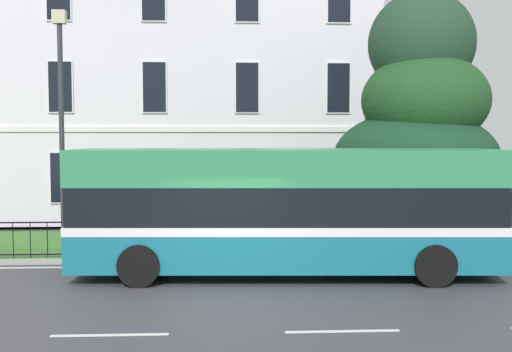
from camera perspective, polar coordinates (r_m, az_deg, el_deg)
name	(u,v)px	position (r m, az deg, el deg)	size (l,w,h in m)	color
ground_plane	(227,294)	(13.31, -2.76, -11.03)	(60.00, 56.00, 0.18)	#404045
georgian_townhouse	(168,73)	(27.25, -8.34, 9.61)	(16.97, 10.22, 12.07)	white
iron_verge_railing	(132,238)	(16.80, -11.62, -5.76)	(16.34, 0.04, 0.97)	black
evergreen_tree	(421,155)	(18.95, 15.32, 1.90)	(5.77, 5.77, 8.11)	#423328
single_decker_bus	(285,209)	(14.72, 2.75, -3.11)	(10.25, 3.07, 3.07)	#186D82
street_lamp_post	(61,115)	(17.53, -17.90, 5.46)	(0.36, 0.24, 6.69)	#333338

